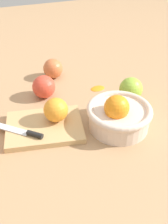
% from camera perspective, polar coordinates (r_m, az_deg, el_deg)
% --- Properties ---
extents(ground_plane, '(2.40, 2.40, 0.00)m').
position_cam_1_polar(ground_plane, '(0.83, -5.05, 0.07)').
color(ground_plane, tan).
extents(bowl, '(0.18, 0.18, 0.11)m').
position_cam_1_polar(bowl, '(0.75, 7.44, -0.63)').
color(bowl, beige).
rests_on(bowl, ground_plane).
extents(cutting_board, '(0.24, 0.19, 0.02)m').
position_cam_1_polar(cutting_board, '(0.76, -8.44, -3.19)').
color(cutting_board, tan).
rests_on(cutting_board, ground_plane).
extents(orange_on_board, '(0.07, 0.07, 0.07)m').
position_cam_1_polar(orange_on_board, '(0.75, -6.05, 0.46)').
color(orange_on_board, orange).
rests_on(orange_on_board, cutting_board).
extents(knife, '(0.13, 0.12, 0.01)m').
position_cam_1_polar(knife, '(0.73, -12.68, -4.19)').
color(knife, silver).
rests_on(knife, cutting_board).
extents(apple_mid_left, '(0.08, 0.08, 0.08)m').
position_cam_1_polar(apple_mid_left, '(0.87, 10.01, 4.88)').
color(apple_mid_left, '#8EB738').
rests_on(apple_mid_left, ground_plane).
extents(apple_front_left, '(0.07, 0.07, 0.07)m').
position_cam_1_polar(apple_front_left, '(0.99, -6.66, 9.24)').
color(apple_front_left, '#CC6638').
rests_on(apple_front_left, ground_plane).
extents(apple_front_center, '(0.08, 0.08, 0.08)m').
position_cam_1_polar(apple_front_center, '(0.88, -8.60, 5.36)').
color(apple_front_center, '#D6422D').
rests_on(apple_front_center, ground_plane).
extents(citrus_peel, '(0.06, 0.04, 0.01)m').
position_cam_1_polar(citrus_peel, '(0.93, 2.95, 5.24)').
color(citrus_peel, orange).
rests_on(citrus_peel, ground_plane).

